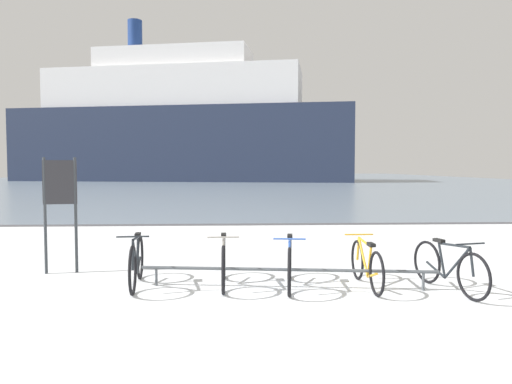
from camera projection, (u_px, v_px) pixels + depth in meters
name	position (u px, v px, depth m)	size (l,w,h in m)	color
ground	(241.00, 182.00, 58.62)	(80.00, 132.00, 0.08)	silver
bike_rack	(287.00, 270.00, 7.04)	(4.44, 0.57, 0.31)	#4C5156
bicycle_0	(137.00, 262.00, 7.12)	(0.46, 1.68, 0.84)	black
bicycle_1	(224.00, 262.00, 7.17)	(0.46, 1.66, 0.83)	black
bicycle_2	(290.00, 263.00, 7.09)	(0.46, 1.73, 0.82)	black
bicycle_3	(366.00, 265.00, 7.09)	(0.46, 1.63, 0.76)	black
bicycle_4	(449.00, 267.00, 6.85)	(0.53, 1.67, 0.78)	black
info_sign	(60.00, 195.00, 7.98)	(0.55, 0.13, 1.99)	#33383D
ferry_ship	(181.00, 127.00, 61.26)	(44.63, 18.60, 21.04)	#232D47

